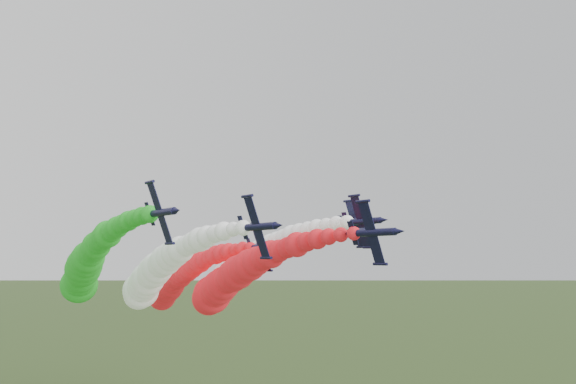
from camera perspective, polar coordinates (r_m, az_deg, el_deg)
name	(u,v)px	position (r m, az deg, el deg)	size (l,w,h in m)	color
jet_lead	(231,280)	(107.65, -5.80, -8.93)	(13.17, 62.17, 19.51)	black
jet_inner_left	(154,275)	(110.45, -13.42, -8.20)	(12.89, 61.89, 19.23)	black
jet_inner_right	(242,266)	(122.66, -4.65, -7.48)	(13.08, 62.08, 19.42)	black
jet_outer_left	(87,266)	(115.18, -19.73, -7.05)	(13.51, 62.51, 19.84)	black
jet_outer_right	(247,264)	(133.58, -4.17, -7.34)	(13.51, 62.51, 19.85)	black
jet_trail	(177,281)	(134.93, -11.22, -8.89)	(13.09, 62.09, 19.43)	black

